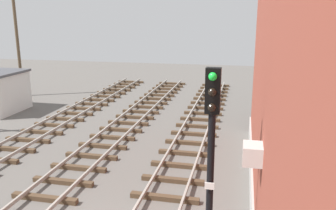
{
  "coord_description": "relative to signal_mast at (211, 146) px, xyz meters",
  "views": [
    {
      "loc": [
        3.78,
        -7.48,
        6.38
      ],
      "look_at": [
        -0.01,
        9.9,
        1.88
      ],
      "focal_mm": 37.71,
      "sensor_mm": 36.0,
      "label": 1
    }
  ],
  "objects": [
    {
      "name": "utility_pole_far",
      "position": [
        -17.01,
        16.94,
        1.37
      ],
      "size": [
        1.8,
        0.24,
        8.92
      ],
      "color": "brown",
      "rests_on": "ground"
    },
    {
      "name": "signal_mast",
      "position": [
        0.0,
        0.0,
        0.0
      ],
      "size": [
        0.36,
        0.4,
        5.21
      ],
      "color": "black",
      "rests_on": "ground"
    }
  ]
}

